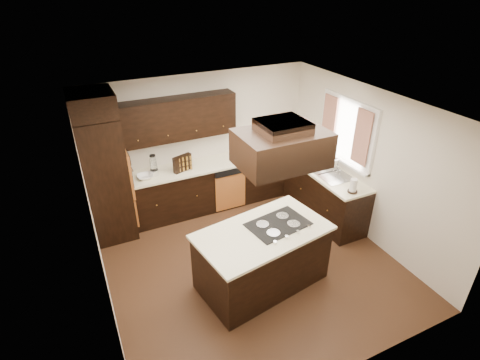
# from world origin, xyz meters

# --- Properties ---
(floor) EXTENTS (4.20, 4.20, 0.02)m
(floor) POSITION_xyz_m (0.00, 0.00, -0.01)
(floor) COLOR brown
(floor) RESTS_ON ground
(ceiling) EXTENTS (4.20, 4.20, 0.02)m
(ceiling) POSITION_xyz_m (0.00, 0.00, 2.51)
(ceiling) COLOR silver
(ceiling) RESTS_ON ground
(wall_back) EXTENTS (4.20, 0.02, 2.50)m
(wall_back) POSITION_xyz_m (0.00, 2.11, 1.25)
(wall_back) COLOR beige
(wall_back) RESTS_ON ground
(wall_front) EXTENTS (4.20, 0.02, 2.50)m
(wall_front) POSITION_xyz_m (0.00, -2.11, 1.25)
(wall_front) COLOR beige
(wall_front) RESTS_ON ground
(wall_left) EXTENTS (0.02, 4.20, 2.50)m
(wall_left) POSITION_xyz_m (-2.11, 0.00, 1.25)
(wall_left) COLOR beige
(wall_left) RESTS_ON ground
(wall_right) EXTENTS (0.02, 4.20, 2.50)m
(wall_right) POSITION_xyz_m (2.11, 0.00, 1.25)
(wall_right) COLOR beige
(wall_right) RESTS_ON ground
(oven_column) EXTENTS (0.65, 0.75, 2.12)m
(oven_column) POSITION_xyz_m (-1.78, 1.71, 1.06)
(oven_column) COLOR black
(oven_column) RESTS_ON floor
(wall_oven_face) EXTENTS (0.05, 0.62, 0.78)m
(wall_oven_face) POSITION_xyz_m (-1.43, 1.71, 1.12)
(wall_oven_face) COLOR #C36D2F
(wall_oven_face) RESTS_ON oven_column
(base_cabinets_back) EXTENTS (2.93, 0.60, 0.88)m
(base_cabinets_back) POSITION_xyz_m (0.03, 1.80, 0.44)
(base_cabinets_back) COLOR black
(base_cabinets_back) RESTS_ON floor
(base_cabinets_right) EXTENTS (0.60, 2.40, 0.88)m
(base_cabinets_right) POSITION_xyz_m (1.80, 0.90, 0.44)
(base_cabinets_right) COLOR black
(base_cabinets_right) RESTS_ON floor
(countertop_back) EXTENTS (2.93, 0.63, 0.04)m
(countertop_back) POSITION_xyz_m (0.03, 1.79, 0.90)
(countertop_back) COLOR #FFF8D0
(countertop_back) RESTS_ON base_cabinets_back
(countertop_right) EXTENTS (0.63, 2.40, 0.04)m
(countertop_right) POSITION_xyz_m (1.79, 0.90, 0.90)
(countertop_right) COLOR #FFF8D0
(countertop_right) RESTS_ON base_cabinets_right
(upper_cabinets) EXTENTS (2.00, 0.34, 0.72)m
(upper_cabinets) POSITION_xyz_m (-0.43, 1.93, 1.81)
(upper_cabinets) COLOR black
(upper_cabinets) RESTS_ON wall_back
(dishwasher_front) EXTENTS (0.60, 0.05, 0.72)m
(dishwasher_front) POSITION_xyz_m (0.33, 1.50, 0.40)
(dishwasher_front) COLOR #C36D2F
(dishwasher_front) RESTS_ON floor
(window_frame) EXTENTS (0.06, 1.32, 1.12)m
(window_frame) POSITION_xyz_m (2.07, 0.55, 1.65)
(window_frame) COLOR white
(window_frame) RESTS_ON wall_right
(window_pane) EXTENTS (0.00, 1.20, 1.00)m
(window_pane) POSITION_xyz_m (2.10, 0.55, 1.65)
(window_pane) COLOR white
(window_pane) RESTS_ON wall_right
(curtain_left) EXTENTS (0.02, 0.34, 0.90)m
(curtain_left) POSITION_xyz_m (2.01, 0.13, 1.70)
(curtain_left) COLOR beige
(curtain_left) RESTS_ON wall_right
(curtain_right) EXTENTS (0.02, 0.34, 0.90)m
(curtain_right) POSITION_xyz_m (2.01, 0.97, 1.70)
(curtain_right) COLOR beige
(curtain_right) RESTS_ON wall_right
(sink_rim) EXTENTS (0.52, 0.84, 0.01)m
(sink_rim) POSITION_xyz_m (1.80, 0.55, 0.92)
(sink_rim) COLOR silver
(sink_rim) RESTS_ON countertop_right
(island) EXTENTS (1.88, 1.22, 0.88)m
(island) POSITION_xyz_m (-0.05, -0.44, 0.44)
(island) COLOR black
(island) RESTS_ON floor
(island_top) EXTENTS (1.95, 1.29, 0.04)m
(island_top) POSITION_xyz_m (-0.05, -0.44, 0.90)
(island_top) COLOR #FFF8D0
(island_top) RESTS_ON island
(cooktop) EXTENTS (0.90, 0.68, 0.01)m
(cooktop) POSITION_xyz_m (0.21, -0.40, 0.93)
(cooktop) COLOR black
(cooktop) RESTS_ON island_top
(range_hood) EXTENTS (1.05, 0.72, 0.42)m
(range_hood) POSITION_xyz_m (0.10, -0.55, 2.16)
(range_hood) COLOR black
(range_hood) RESTS_ON ceiling
(hood_duct) EXTENTS (0.55, 0.50, 0.13)m
(hood_duct) POSITION_xyz_m (0.10, -0.55, 2.44)
(hood_duct) COLOR black
(hood_duct) RESTS_ON ceiling
(blender_base) EXTENTS (0.15, 0.15, 0.10)m
(blender_base) POSITION_xyz_m (-0.98, 1.77, 0.97)
(blender_base) COLOR silver
(blender_base) RESTS_ON countertop_back
(blender_pitcher) EXTENTS (0.13, 0.13, 0.26)m
(blender_pitcher) POSITION_xyz_m (-0.98, 1.77, 1.15)
(blender_pitcher) COLOR silver
(blender_pitcher) RESTS_ON blender_base
(spice_rack) EXTENTS (0.36, 0.20, 0.29)m
(spice_rack) POSITION_xyz_m (-0.49, 1.71, 1.07)
(spice_rack) COLOR black
(spice_rack) RESTS_ON countertop_back
(mixing_bowl) EXTENTS (0.28, 0.28, 0.07)m
(mixing_bowl) POSITION_xyz_m (-1.15, 1.71, 0.95)
(mixing_bowl) COLOR white
(mixing_bowl) RESTS_ON countertop_back
(soap_bottle) EXTENTS (0.10, 0.10, 0.17)m
(soap_bottle) POSITION_xyz_m (1.77, 1.13, 1.01)
(soap_bottle) COLOR white
(soap_bottle) RESTS_ON countertop_right
(paper_towel) EXTENTS (0.11, 0.11, 0.24)m
(paper_towel) POSITION_xyz_m (1.72, -0.16, 1.04)
(paper_towel) COLOR white
(paper_towel) RESTS_ON countertop_right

